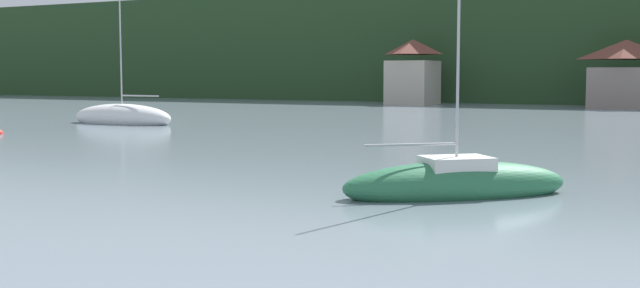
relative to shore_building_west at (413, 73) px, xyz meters
name	(u,v)px	position (x,y,z in m)	size (l,w,h in m)	color
shore_building_west	(413,73)	(0.00, 0.00, 0.00)	(4.94, 5.65, 7.14)	#BCB29E
shore_building_westcentral	(625,75)	(22.09, 0.02, -0.19)	(6.74, 5.69, 6.68)	gray
sailboat_far_1	(122,117)	(-4.93, -41.44, -3.04)	(8.04, 2.65, 9.69)	white
sailboat_mid_4	(456,184)	(25.04, -61.50, -3.13)	(6.16, 5.83, 7.67)	#2D754C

